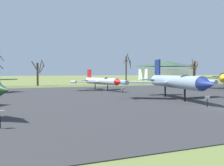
{
  "coord_description": "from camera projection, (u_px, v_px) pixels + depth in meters",
  "views": [
    {
      "loc": [
        -18.84,
        -18.97,
        3.38
      ],
      "look_at": [
        -2.63,
        19.67,
        1.72
      ],
      "focal_mm": 41.15,
      "sensor_mm": 36.0,
      "label": 1
    }
  ],
  "objects": [
    {
      "name": "asphalt_apron",
      "position": [
        140.0,
        95.0,
        38.72
      ],
      "size": [
        94.38,
        50.03,
        0.05
      ],
      "primitive_type": "cube",
      "color": "#333335",
      "rests_on": "ground"
    },
    {
      "name": "info_placard_rear_left",
      "position": [
        0.0,
        117.0,
        15.34
      ],
      "size": [
        0.51,
        0.27,
        1.16
      ],
      "color": "black",
      "rests_on": "ground"
    },
    {
      "name": "bare_tree_far_right",
      "position": [
        193.0,
        71.0,
        86.03
      ],
      "size": [
        2.71,
        1.79,
        7.57
      ],
      "color": "#42382D",
      "rests_on": "ground"
    },
    {
      "name": "grass_verge_strip",
      "position": [
        82.0,
        86.0,
        67.3
      ],
      "size": [
        154.38,
        12.0,
        0.06
      ],
      "primitive_type": "cube",
      "color": "#5D6436",
      "rests_on": "ground"
    },
    {
      "name": "visitor_building",
      "position": [
        166.0,
        71.0,
        120.99
      ],
      "size": [
        26.44,
        15.88,
        8.95
      ],
      "color": "silver",
      "rests_on": "ground"
    },
    {
      "name": "bare_tree_backdrop_extra",
      "position": [
        195.0,
        70.0,
        86.13
      ],
      "size": [
        3.43,
        3.42,
        8.3
      ],
      "color": "brown",
      "rests_on": "ground"
    },
    {
      "name": "info_placard_rear_center",
      "position": [
        123.0,
        90.0,
        42.98
      ],
      "size": [
        0.5,
        0.33,
        0.89
      ],
      "color": "black",
      "rests_on": "ground"
    },
    {
      "name": "info_placard_front_left",
      "position": [
        207.0,
        101.0,
        24.94
      ],
      "size": [
        0.51,
        0.31,
        1.14
      ],
      "color": "black",
      "rests_on": "ground"
    },
    {
      "name": "ground_plane",
      "position": [
        215.0,
        108.0,
        24.89
      ],
      "size": [
        600.0,
        600.0,
        0.0
      ],
      "primitive_type": "plane",
      "color": "olive"
    },
    {
      "name": "jet_fighter_rear_center",
      "position": [
        102.0,
        81.0,
        48.84
      ],
      "size": [
        10.9,
        13.25,
        4.08
      ],
      "color": "silver",
      "rests_on": "ground"
    },
    {
      "name": "bare_tree_center",
      "position": [
        38.0,
        72.0,
        66.28
      ],
      "size": [
        3.48,
        3.5,
        6.77
      ],
      "color": "#42382D",
      "rests_on": "ground"
    },
    {
      "name": "bare_tree_right_of_center",
      "position": [
        127.0,
        68.0,
        75.36
      ],
      "size": [
        2.51,
        2.65,
        9.01
      ],
      "color": "#42382D",
      "rests_on": "ground"
    },
    {
      "name": "jet_fighter_front_left",
      "position": [
        175.0,
        81.0,
        32.42
      ],
      "size": [
        13.09,
        16.56,
        5.39
      ],
      "color": "#8EA3B2",
      "rests_on": "ground"
    }
  ]
}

